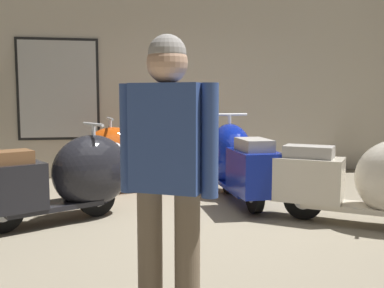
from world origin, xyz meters
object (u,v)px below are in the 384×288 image
(scooter_2, at_px, (236,161))
(scooter_3, at_px, (372,181))
(scooter_1, at_px, (133,158))
(scooter_0, at_px, (68,177))
(visitor_0, at_px, (168,166))

(scooter_2, height_order, scooter_3, scooter_2)
(scooter_1, xyz_separation_m, scooter_2, (1.26, -0.72, 0.03))
(scooter_0, distance_m, scooter_2, 2.08)
(scooter_0, height_order, scooter_1, scooter_1)
(scooter_2, bearing_deg, scooter_0, 106.90)
(scooter_0, relative_size, scooter_1, 0.98)
(scooter_2, xyz_separation_m, scooter_3, (0.98, -1.38, -0.03))
(scooter_1, height_order, scooter_3, scooter_3)
(scooter_0, bearing_deg, scooter_2, -9.46)
(scooter_0, bearing_deg, scooter_1, 34.46)
(scooter_3, bearing_deg, scooter_0, -158.67)
(scooter_2, bearing_deg, scooter_3, -146.13)
(scooter_0, distance_m, visitor_0, 2.51)
(scooter_0, bearing_deg, scooter_3, -41.66)
(scooter_2, bearing_deg, scooter_1, 58.83)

